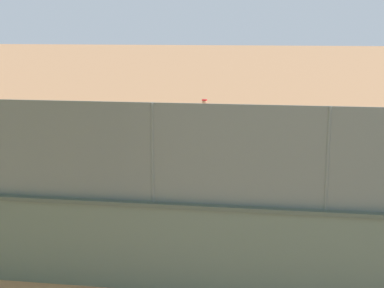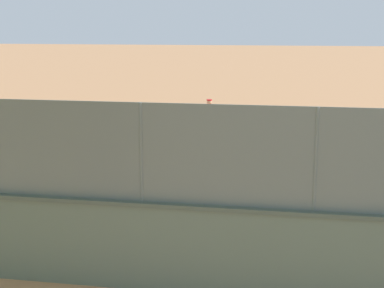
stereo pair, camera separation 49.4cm
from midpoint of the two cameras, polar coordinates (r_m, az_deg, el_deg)
ground_plane at (r=25.30m, az=-2.19°, el=0.10°), size 260.00×260.00×0.00m
perimeter_wall at (r=11.82m, az=-11.13°, el=-9.09°), size 29.12×0.69×1.75m
fence_panel_on_wall at (r=11.32m, az=-11.48°, el=-0.50°), size 28.60×0.40×1.87m
player_crossing_court at (r=22.20m, az=-1.14°, el=0.74°), size 0.80×0.99×1.46m
player_at_service_line at (r=25.83m, az=11.53°, el=2.18°), size 0.74×1.22×1.56m
player_foreground_swinging at (r=26.71m, az=2.18°, el=2.91°), size 1.28×0.77×1.70m
sports_ball at (r=21.11m, az=-5.41°, el=0.97°), size 0.10×0.10×0.10m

